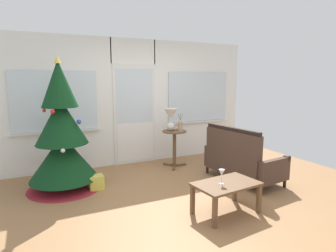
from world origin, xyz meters
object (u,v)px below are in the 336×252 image
side_table (174,141)px  wine_glass (222,173)px  settee_sofa (240,160)px  table_lamp (171,116)px  christmas_tree (62,140)px  gift_box (96,182)px  coffee_table (226,187)px  flower_vase (180,125)px

side_table → wine_glass: size_ratio=3.79×
settee_sofa → table_lamp: (-0.71, 1.25, 0.65)m
christmas_tree → gift_box: christmas_tree is taller
christmas_tree → gift_box: 0.87m
coffee_table → side_table: bearing=81.9°
christmas_tree → wine_glass: christmas_tree is taller
gift_box → settee_sofa: bearing=-16.4°
table_lamp → coffee_table: (-0.24, -2.13, -0.67)m
coffee_table → gift_box: coffee_table is taller
wine_glass → settee_sofa: bearing=40.9°
coffee_table → wine_glass: wine_glass is taller
settee_sofa → table_lamp: 1.57m
settee_sofa → coffee_table: size_ratio=1.59×
side_table → table_lamp: size_ratio=1.68×
christmas_tree → settee_sofa: christmas_tree is taller
table_lamp → gift_box: bearing=-160.6°
flower_vase → wine_glass: flower_vase is taller
wine_glass → gift_box: wine_glass is taller
gift_box → flower_vase: bearing=14.7°
christmas_tree → side_table: size_ratio=2.85×
settee_sofa → coffee_table: settee_sofa is taller
side_table → gift_box: (-1.67, -0.52, -0.41)m
flower_vase → coffee_table: size_ratio=0.39×
flower_vase → settee_sofa: bearing=-64.4°
table_lamp → wine_glass: size_ratio=2.26×
christmas_tree → flower_vase: size_ratio=6.00×
settee_sofa → table_lamp: size_ratio=3.23×
christmas_tree → settee_sofa: 2.95m
coffee_table → wine_glass: size_ratio=4.57×
flower_vase → gift_box: size_ratio=1.54×
settee_sofa → flower_vase: 1.36m
christmas_tree → gift_box: bearing=-29.4°
side_table → coffee_table: 2.12m
christmas_tree → coffee_table: (1.82, -1.82, -0.45)m
wine_glass → side_table: bearing=79.7°
table_lamp → wine_glass: (-0.32, -2.14, -0.47)m
table_lamp → wine_glass: table_lamp is taller
coffee_table → gift_box: size_ratio=3.93×
gift_box → christmas_tree: bearing=150.6°
christmas_tree → table_lamp: 2.09m
christmas_tree → side_table: bearing=7.2°
gift_box → wine_glass: bearing=-50.8°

